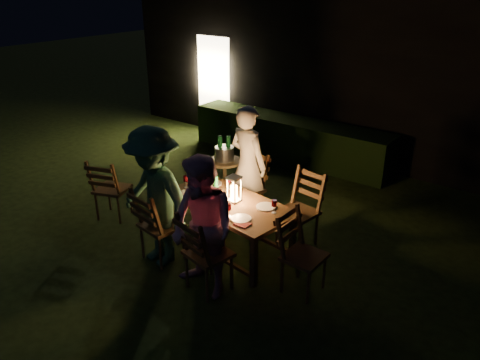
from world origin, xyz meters
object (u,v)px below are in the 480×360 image
Objects in this scene: chair_spare at (113,199)px; person_house_side at (248,164)px; chair_near_right at (207,266)px; chair_end at (302,267)px; chair_far_right at (298,223)px; side_table at (225,165)px; person_opp_left at (155,198)px; bottle_bucket_b at (228,151)px; lantern at (234,190)px; dining_table at (229,206)px; chair_far_left at (246,199)px; ice_bucket at (224,154)px; chair_near_left at (161,237)px; bottle_bucket_a at (220,151)px; person_opp_right at (203,228)px; bottle_table at (215,186)px.

chair_spare is 2.11m from person_house_side.
chair_end is at bearing 47.75° from chair_near_right.
chair_spare is (-2.61, -1.04, -0.02)m from chair_far_right.
chair_end is at bearing -30.49° from side_table.
side_table is (-1.61, 0.42, 0.31)m from chair_far_right.
person_opp_left reaches higher than bottle_bucket_b.
bottle_bucket_b reaches higher than side_table.
chair_near_right reaches higher than bottle_bucket_b.
dining_table is at bearing -143.04° from lantern.
person_opp_left is at bearing -36.29° from chair_spare.
chair_spare is at bearing 46.31° from chair_far_left.
ice_bucket is (-1.61, 0.42, 0.50)m from chair_far_right.
dining_table is at bearing -49.06° from ice_bucket.
person_house_side is 5.01× the size of lantern.
chair_near_right is (0.89, -0.13, -0.01)m from chair_near_left.
bottle_bucket_a is at bearing -141.34° from bottle_bucket_b.
ice_bucket is at bearing -6.35° from chair_far_right.
chair_end is 0.56× the size of person_opp_left.
person_house_side is at bearing 90.00° from person_opp_left.
person_opp_left is 1.93m from bottle_bucket_b.
chair_near_left reaches higher than chair_far_left.
chair_far_right is at bearing -177.67° from chair_far_left.
chair_far_right is at bearing 177.26° from person_house_side.
chair_far_left is 1.48× the size of side_table.
lantern reaches higher than bottle_bucket_a.
chair_far_right is 3.06× the size of lantern.
chair_far_right is at bearing 86.40° from person_opp_right.
dining_table is 1.73× the size of chair_far_left.
lantern reaches higher than ice_bucket.
chair_near_left reaches higher than bottle_bucket_b.
chair_far_left is 1.04m from lantern.
side_table is at bearing -119.71° from chair_end.
chair_spare is 1.79m from side_table.
person_opp_left reaches higher than bottle_bucket_a.
bottle_bucket_b is (-0.91, 1.15, 0.23)m from dining_table.
chair_spare is 1.84m from ice_bucket.
chair_far_right reaches higher than chair_near_right.
person_opp_right reaches higher than chair_spare.
bottle_table is (-0.90, -0.65, 0.54)m from chair_far_right.
bottle_table reaches higher than dining_table.
ice_bucket is at bearing 138.98° from dining_table.
chair_far_right is 1.68m from person_opp_right.
chair_spare is 3.19× the size of bottle_bucket_a.
chair_far_left is 1.05× the size of chair_end.
chair_far_left is 3.55× the size of ice_bucket.
dining_table is 1.48m from bottle_bucket_b.
chair_near_left is at bearing -112.55° from bottle_table.
person_house_side reaches higher than bottle_bucket_a.
person_house_side is 0.84m from bottle_table.
person_opp_right is 1.08m from bottle_table.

